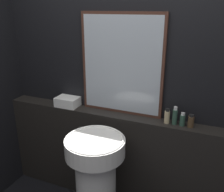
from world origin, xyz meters
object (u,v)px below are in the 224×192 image
mirror (121,65)px  body_wash_bottle (191,121)px  shampoo_bottle (167,116)px  lotion_bottle (182,120)px  towel_stack (68,102)px  conditioner_bottle (175,116)px  pedestal_sink (96,180)px

mirror → body_wash_bottle: bearing=-5.8°
shampoo_bottle → body_wash_bottle: shampoo_bottle is taller
lotion_bottle → towel_stack: bearing=-180.0°
mirror → conditioner_bottle: size_ratio=5.67×
mirror → shampoo_bottle: 0.60m
pedestal_sink → towel_stack: size_ratio=4.17×
pedestal_sink → mirror: bearing=86.8°
towel_stack → shampoo_bottle: bearing=0.0°
shampoo_bottle → conditioner_bottle: (0.06, 0.00, 0.01)m
mirror → towel_stack: mirror is taller
pedestal_sink → body_wash_bottle: bearing=32.8°
towel_stack → conditioner_bottle: size_ratio=1.40×
pedestal_sink → conditioner_bottle: size_ratio=5.85×
pedestal_sink → towel_stack: (-0.52, 0.43, 0.47)m
towel_stack → body_wash_bottle: (1.19, 0.00, 0.01)m
pedestal_sink → body_wash_bottle: (0.67, 0.43, 0.48)m
conditioner_bottle → towel_stack: bearing=-180.0°
mirror → shampoo_bottle: mirror is taller
mirror → towel_stack: (-0.55, -0.07, -0.41)m
pedestal_sink → lotion_bottle: lotion_bottle is taller
towel_stack → lotion_bottle: size_ratio=1.93×
pedestal_sink → body_wash_bottle: size_ratio=8.32×
towel_stack → shampoo_bottle: (1.00, 0.00, 0.02)m
lotion_bottle → mirror: bearing=173.5°
pedestal_sink → towel_stack: 0.83m
pedestal_sink → mirror: mirror is taller
shampoo_bottle → body_wash_bottle: size_ratio=1.18×
shampoo_bottle → mirror: bearing=171.6°
shampoo_bottle → conditioner_bottle: size_ratio=0.83×
mirror → lotion_bottle: size_ratio=7.80×
body_wash_bottle → lotion_bottle: bearing=180.0°
towel_stack → body_wash_bottle: bearing=0.0°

